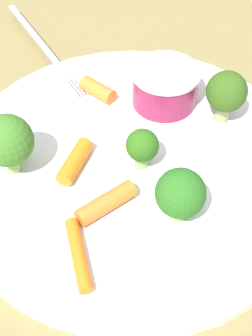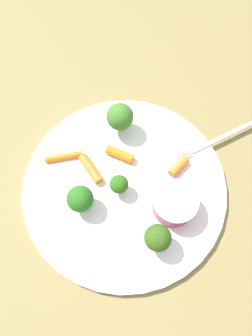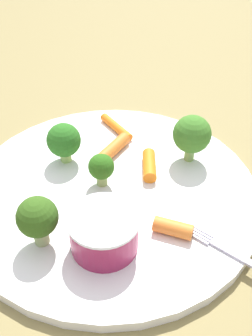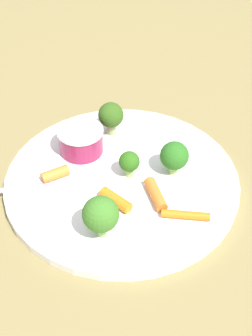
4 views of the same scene
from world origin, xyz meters
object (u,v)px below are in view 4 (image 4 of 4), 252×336
Objects in this scene: broccoli_floret_2 at (131,164)px; broccoli_floret_3 at (111,116)px; carrot_stick_3 at (156,194)px; carrot_stick_1 at (55,174)px; sauce_cup at (81,140)px; broccoli_floret_1 at (101,215)px; plate at (122,180)px; carrot_stick_2 at (186,215)px; carrot_stick_0 at (116,200)px; broccoli_floret_0 at (174,156)px.

broccoli_floret_2 is 0.73× the size of broccoli_floret_3.
carrot_stick_3 is at bearing 12.99° from broccoli_floret_2.
broccoli_floret_2 reaches higher than carrot_stick_1.
sauce_cup reaches higher than carrot_stick_1.
broccoli_floret_1 is 0.12m from carrot_stick_1.
broccoli_floret_1 is (0.08, -0.06, 0.04)m from plate.
sauce_cup is 0.19m from carrot_stick_2.
broccoli_floret_1 is at bearing 8.86° from carrot_stick_1.
broccoli_floret_3 is (-0.09, 0.03, 0.04)m from plate.
carrot_stick_0 is at bearing -46.12° from broccoli_floret_2.
broccoli_floret_3 is at bearing 178.54° from carrot_stick_3.
broccoli_floret_0 is at bearing 19.99° from broccoli_floret_3.
broccoli_floret_1 is 1.54× the size of carrot_stick_1.
carrot_stick_0 is (0.14, -0.05, -0.02)m from broccoli_floret_3.
carrot_stick_3 is at bearing 76.09° from carrot_stick_0.
broccoli_floret_0 is 0.06m from broccoli_floret_2.
carrot_stick_3 is (0.15, -0.00, -0.02)m from broccoli_floret_3.
broccoli_floret_1 is at bearing -101.06° from carrot_stick_2.
broccoli_floret_1 is 1.50× the size of broccoli_floret_2.
carrot_stick_3 is at bearing -52.97° from broccoli_floret_0.
plate is at bearing 141.42° from broccoli_floret_1.
carrot_stick_3 reaches higher than plate.
broccoli_floret_2 is 0.64× the size of carrot_stick_2.
carrot_stick_3 is at bearing 21.64° from sauce_cup.
carrot_stick_3 reaches higher than carrot_stick_2.
broccoli_floret_2 is at bearing 68.73° from plate.
broccoli_floret_3 is at bearing 164.44° from plate.
broccoli_floret_1 is 0.09m from carrot_stick_3.
carrot_stick_2 is 0.05m from carrot_stick_3.
plate is 4.87× the size of sauce_cup.
broccoli_floret_3 reaches higher than broccoli_floret_2.
carrot_stick_2 is at bearing 21.85° from plate.
broccoli_floret_0 is at bearing 73.63° from plate.
broccoli_floret_3 is 0.15m from carrot_stick_3.
sauce_cup reaches higher than carrot_stick_0.
broccoli_floret_1 reaches higher than broccoli_floret_3.
plate is 6.53× the size of broccoli_floret_0.
carrot_stick_2 is (0.14, 0.12, -0.00)m from carrot_stick_1.
carrot_stick_0 is 0.10m from carrot_stick_1.
carrot_stick_2 is (0.02, 0.10, -0.03)m from broccoli_floret_1.
carrot_stick_1 is at bearing -113.80° from broccoli_floret_2.
carrot_stick_0 is (0.12, 0.00, -0.01)m from sauce_cup.
broccoli_floret_3 reaches higher than carrot_stick_0.
carrot_stick_3 is at bearing 22.57° from plate.
carrot_stick_0 is (0.04, -0.04, -0.02)m from broccoli_floret_2.
broccoli_floret_1 reaches higher than carrot_stick_0.
sauce_cup is 1.44× the size of carrot_stick_0.
sauce_cup is at bearing -153.40° from broccoli_floret_2.
broccoli_floret_2 is at bearing 135.31° from broccoli_floret_1.
broccoli_floret_2 is at bearing 66.20° from carrot_stick_1.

